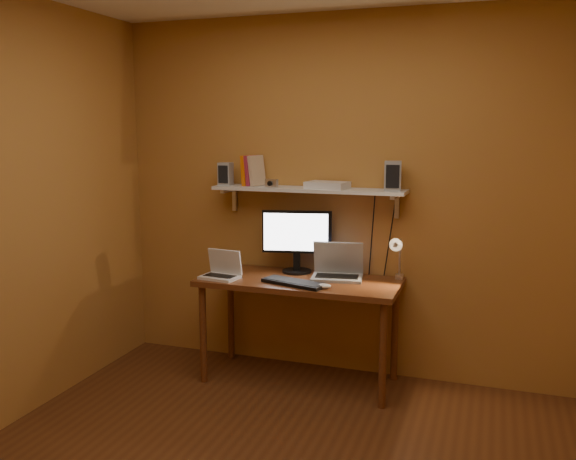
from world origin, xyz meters
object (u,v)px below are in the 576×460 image
at_px(monitor, 297,238).
at_px(router, 327,185).
at_px(laptop, 338,268).
at_px(wall_shelf, 308,190).
at_px(netbook, 222,270).
at_px(shelf_camera, 271,183).
at_px(mouse, 324,286).
at_px(keyboard, 294,283).
at_px(desk_lamp, 398,253).
at_px(speaker_right, 393,176).
at_px(speaker_left, 226,174).
at_px(desk, 300,291).

relative_size(monitor, router, 1.75).
bearing_deg(laptop, wall_shelf, 155.44).
relative_size(netbook, shelf_camera, 2.70).
bearing_deg(netbook, mouse, 3.37).
bearing_deg(monitor, keyboard, -87.19).
xyz_separation_m(laptop, keyboard, (-0.23, -0.28, -0.06)).
bearing_deg(netbook, laptop, 25.98).
relative_size(netbook, desk_lamp, 0.75).
relative_size(speaker_right, router, 0.70).
distance_m(wall_shelf, netbook, 0.84).
bearing_deg(mouse, monitor, 115.01).
bearing_deg(speaker_left, keyboard, -28.97).
relative_size(desk, keyboard, 3.10).
height_order(wall_shelf, netbook, wall_shelf).
bearing_deg(shelf_camera, monitor, 19.58).
bearing_deg(netbook, desk, 21.71).
bearing_deg(monitor, netbook, -156.54).
distance_m(monitor, mouse, 0.55).
bearing_deg(router, speaker_left, -179.51).
height_order(desk, keyboard, keyboard).
distance_m(wall_shelf, laptop, 0.60).
height_order(netbook, speaker_left, speaker_left).
bearing_deg(speaker_left, wall_shelf, -0.76).
distance_m(desk, speaker_right, 1.03).
relative_size(desk_lamp, router, 1.31).
bearing_deg(shelf_camera, desk, -26.74).
height_order(wall_shelf, speaker_left, speaker_left).
height_order(wall_shelf, desk_lamp, wall_shelf).
xyz_separation_m(wall_shelf, monitor, (-0.08, -0.00, -0.35)).
xyz_separation_m(monitor, desk_lamp, (0.74, -0.06, -0.05)).
height_order(laptop, shelf_camera, shelf_camera).
bearing_deg(desk, shelf_camera, 153.26).
bearing_deg(desk_lamp, shelf_camera, 179.85).
xyz_separation_m(monitor, laptop, (0.33, -0.06, -0.19)).
xyz_separation_m(wall_shelf, mouse, (0.23, -0.38, -0.59)).
relative_size(monitor, laptop, 1.30).
bearing_deg(wall_shelf, router, -0.86).
height_order(shelf_camera, router, shelf_camera).
bearing_deg(desk_lamp, wall_shelf, 174.12).
bearing_deg(speaker_left, netbook, -72.87).
bearing_deg(shelf_camera, laptop, -0.44).
xyz_separation_m(keyboard, shelf_camera, (-0.27, 0.28, 0.64)).
xyz_separation_m(monitor, router, (0.22, 0.00, 0.39)).
bearing_deg(desk_lamp, desk, -169.19).
xyz_separation_m(speaker_right, shelf_camera, (-0.86, -0.06, -0.07)).
xyz_separation_m(desk, netbook, (-0.53, -0.14, 0.14)).
bearing_deg(laptop, desk, -161.40).
bearing_deg(desk_lamp, speaker_left, 177.39).
distance_m(netbook, speaker_left, 0.74).
bearing_deg(desk_lamp, mouse, -143.64).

